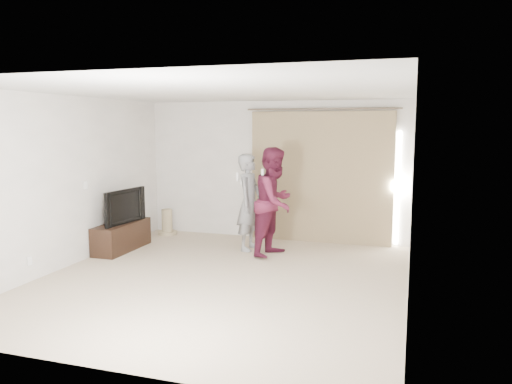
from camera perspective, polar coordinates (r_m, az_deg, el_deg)
floor at (r=7.13m, az=-3.92°, el=-9.94°), size 5.50×5.50×0.00m
wall_back at (r=9.45m, az=2.09°, el=2.48°), size 5.00×0.04×2.60m
wall_left at (r=8.10m, az=-20.72°, el=1.11°), size 0.04×5.50×2.60m
ceiling at (r=6.81m, az=-4.13°, el=11.39°), size 5.00×5.50×0.01m
curtain at (r=9.19m, az=7.48°, el=1.66°), size 2.80×0.11×2.46m
tv_console at (r=8.98m, az=-15.09°, el=-4.92°), size 0.43×1.25×0.48m
tv at (r=8.88m, az=-15.21°, el=-1.55°), size 0.24×1.03×0.59m
scratching_post at (r=10.05m, az=-10.13°, el=-3.64°), size 0.38×0.38×0.50m
person_man at (r=8.59m, az=-0.75°, el=-1.17°), size 0.45×0.64×1.67m
person_woman at (r=8.23m, az=2.17°, el=-1.12°), size 0.88×1.02×1.80m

